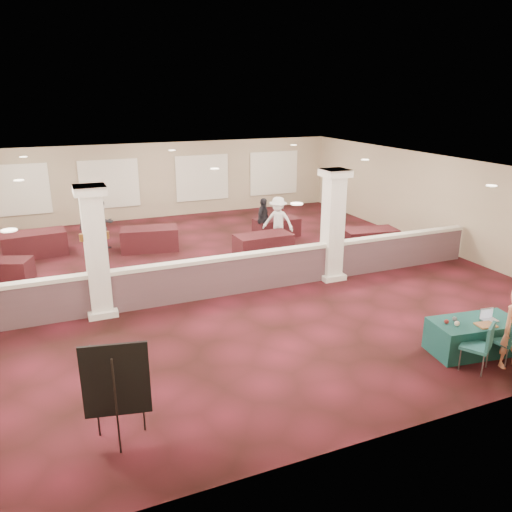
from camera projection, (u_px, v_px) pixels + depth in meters
name	position (u px, v px, depth m)	size (l,w,h in m)	color
ground	(218.00, 275.00, 14.93)	(16.00, 16.00, 0.00)	#431018
wall_back	(157.00, 181.00, 21.44)	(16.00, 0.04, 3.20)	gray
wall_front	(386.00, 348.00, 7.42)	(16.00, 0.04, 3.20)	gray
wall_right	(434.00, 201.00, 17.37)	(0.04, 16.00, 3.20)	gray
ceiling	(215.00, 168.00, 13.93)	(16.00, 16.00, 0.02)	white
partition_wall	(235.00, 274.00, 13.44)	(15.60, 0.28, 1.10)	#54383E
column_left	(96.00, 251.00, 11.82)	(0.72, 0.72, 3.20)	silver
column_right	(333.00, 224.00, 14.21)	(0.72, 0.72, 3.20)	silver
sconce_left	(82.00, 238.00, 11.60)	(0.12, 0.12, 0.18)	brown
sconce_right	(107.00, 235.00, 11.81)	(0.12, 0.12, 0.18)	brown
near_table	(474.00, 336.00, 10.46)	(1.82, 0.91, 0.70)	#0F3737
conf_chair_main	(509.00, 337.00, 9.91)	(0.61, 0.61, 1.00)	#1D5553
conf_chair_side	(481.00, 343.00, 9.65)	(0.70, 0.70, 1.02)	#1D5553
easel_board	(116.00, 381.00, 7.49)	(1.00, 0.57, 1.71)	black
far_table_front_left	(2.00, 270.00, 14.39)	(1.59, 0.80, 0.65)	black
far_table_front_center	(263.00, 245.00, 16.57)	(1.86, 0.93, 0.76)	black
far_table_front_right	(370.00, 240.00, 17.22)	(1.84, 0.92, 0.75)	black
far_table_back_left	(35.00, 244.00, 16.62)	(1.99, 0.99, 0.81)	black
far_table_back_center	(150.00, 239.00, 17.23)	(1.93, 0.96, 0.78)	black
far_table_back_right	(277.00, 227.00, 18.89)	(1.68, 0.84, 0.68)	black
attendee_a	(103.00, 225.00, 17.09)	(0.85, 0.47, 1.77)	black
attendee_b	(278.00, 221.00, 17.65)	(1.11, 0.51, 1.74)	silver
attendee_c	(263.00, 219.00, 18.26)	(0.92, 0.44, 1.57)	black
attendee_d	(92.00, 220.00, 17.59)	(0.90, 0.49, 1.83)	black
laptop_base	(489.00, 320.00, 10.37)	(0.32, 0.22, 0.02)	silver
laptop_screen	(486.00, 313.00, 10.44)	(0.32, 0.01, 0.21)	silver
screen_glow	(487.00, 314.00, 10.44)	(0.29, 0.00, 0.18)	#ADB5D0
knitting	(486.00, 325.00, 10.14)	(0.38, 0.29, 0.03)	#B8691D
yarn_cream	(457.00, 324.00, 10.11)	(0.11, 0.11, 0.11)	#F1DCC7
yarn_red	(447.00, 322.00, 10.21)	(0.10, 0.10, 0.10)	maroon
yarn_grey	(455.00, 319.00, 10.33)	(0.10, 0.10, 0.10)	#4B4C50
scissors	(510.00, 323.00, 10.26)	(0.12, 0.03, 0.01)	#B61322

